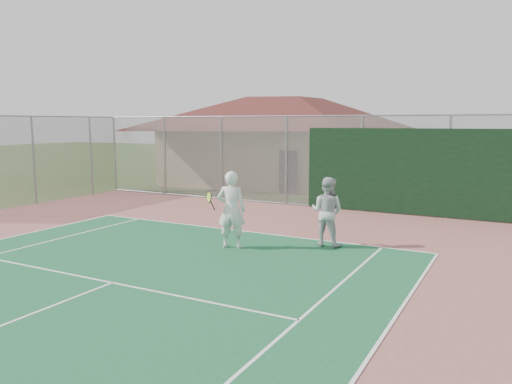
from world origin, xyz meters
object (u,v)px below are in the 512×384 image
player_white_front (231,210)px  player_grey_back (327,212)px  bleachers (204,173)px  clubhouse (285,132)px

player_white_front → player_grey_back: 2.52m
bleachers → player_white_front: (8.03, -10.66, 0.37)m
player_white_front → player_grey_back: size_ratio=1.10×
clubhouse → player_white_front: clubhouse is taller
player_grey_back → player_white_front: bearing=36.1°
player_grey_back → bleachers: bearing=-39.8°
clubhouse → bleachers: (-3.32, -2.88, -2.12)m
bleachers → player_white_front: player_white_front is taller
bleachers → player_grey_back: 13.74m
bleachers → player_white_front: 13.35m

